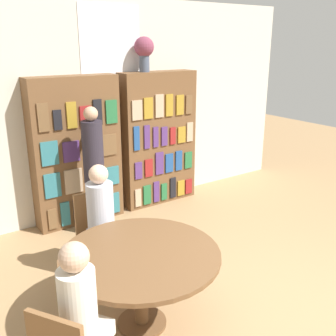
% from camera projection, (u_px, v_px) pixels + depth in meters
% --- Properties ---
extents(wall_back, '(6.40, 0.07, 3.00)m').
position_uv_depth(wall_back, '(112.00, 108.00, 5.63)').
color(wall_back, beige).
rests_on(wall_back, ground_plane).
extents(bookshelf_left, '(1.20, 0.34, 2.01)m').
position_uv_depth(bookshelf_left, '(77.00, 152.00, 5.28)').
color(bookshelf_left, brown).
rests_on(bookshelf_left, ground_plane).
extents(bookshelf_right, '(1.20, 0.34, 2.01)m').
position_uv_depth(bookshelf_right, '(158.00, 139.00, 5.99)').
color(bookshelf_right, brown).
rests_on(bookshelf_right, ground_plane).
extents(flower_vase, '(0.28, 0.28, 0.48)m').
position_uv_depth(flower_vase, '(144.00, 50.00, 5.47)').
color(flower_vase, '#475166').
rests_on(flower_vase, bookshelf_right).
extents(reading_table, '(1.37, 1.37, 0.73)m').
position_uv_depth(reading_table, '(141.00, 263.00, 3.34)').
color(reading_table, brown).
rests_on(reading_table, ground_plane).
extents(chair_left_side, '(0.42, 0.42, 0.90)m').
position_uv_depth(chair_left_side, '(97.00, 229.00, 4.21)').
color(chair_left_side, brown).
rests_on(chair_left_side, ground_plane).
extents(seated_reader_left, '(0.29, 0.39, 1.26)m').
position_uv_depth(seated_reader_left, '(102.00, 216.00, 4.00)').
color(seated_reader_left, '#B2B7C6').
rests_on(seated_reader_left, ground_plane).
extents(seated_reader_right, '(0.40, 0.38, 1.26)m').
position_uv_depth(seated_reader_right, '(83.00, 314.00, 2.58)').
color(seated_reader_right, silver).
rests_on(seated_reader_right, ground_plane).
extents(librarian_standing, '(0.26, 0.53, 1.68)m').
position_uv_depth(librarian_standing, '(93.00, 160.00, 4.90)').
color(librarian_standing, '#28232D').
rests_on(librarian_standing, ground_plane).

